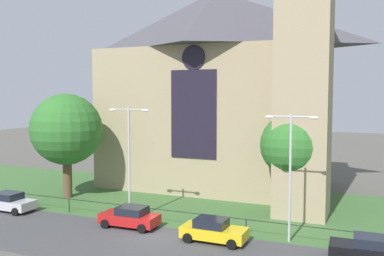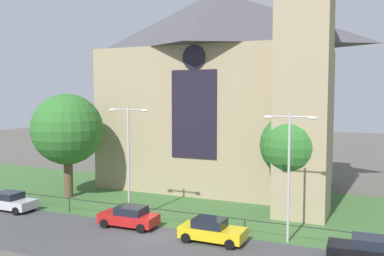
{
  "view_description": "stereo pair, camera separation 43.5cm",
  "coord_description": "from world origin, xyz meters",
  "views": [
    {
      "loc": [
        13.1,
        -24.81,
        9.42
      ],
      "look_at": [
        -0.72,
        8.0,
        6.68
      ],
      "focal_mm": 40.04,
      "sensor_mm": 36.0,
      "label": 1
    },
    {
      "loc": [
        13.5,
        -24.64,
        9.42
      ],
      "look_at": [
        -0.72,
        8.0,
        6.68
      ],
      "focal_mm": 40.04,
      "sensor_mm": 36.0,
      "label": 2
    }
  ],
  "objects": [
    {
      "name": "tree_left_near",
      "position": [
        -12.59,
        6.62,
        6.27
      ],
      "size": [
        6.51,
        6.51,
        9.57
      ],
      "color": "brown",
      "rests_on": "ground"
    },
    {
      "name": "ground",
      "position": [
        0.0,
        10.0,
        0.0
      ],
      "size": [
        160.0,
        160.0,
        0.0
      ],
      "primitive_type": "plane",
      "color": "#56544C"
    },
    {
      "name": "parked_car_black",
      "position": [
        13.19,
        0.71,
        0.74
      ],
      "size": [
        4.26,
        2.14,
        1.51
      ],
      "rotation": [
        0.0,
        0.0,
        3.17
      ],
      "color": "black",
      "rests_on": "ground"
    },
    {
      "name": "road_asphalt",
      "position": [
        0.0,
        -2.0,
        0.0
      ],
      "size": [
        120.0,
        8.0,
        0.01
      ],
      "primitive_type": "cube",
      "color": "#424244",
      "rests_on": "ground"
    },
    {
      "name": "church_building",
      "position": [
        -1.02,
        16.34,
        10.27
      ],
      "size": [
        23.2,
        16.2,
        26.0
      ],
      "color": "tan",
      "rests_on": "ground"
    },
    {
      "name": "iron_railing",
      "position": [
        -1.8,
        2.5,
        0.97
      ],
      "size": [
        29.41,
        0.07,
        1.13
      ],
      "color": "black",
      "rests_on": "ground"
    },
    {
      "name": "parked_car_silver",
      "position": [
        -13.87,
        0.97,
        0.74
      ],
      "size": [
        4.22,
        2.05,
        1.51
      ],
      "rotation": [
        0.0,
        0.0,
        -0.01
      ],
      "color": "#B7B7BC",
      "rests_on": "ground"
    },
    {
      "name": "tree_right_near",
      "position": [
        7.47,
        8.72,
        5.5
      ],
      "size": [
        5.01,
        5.01,
        8.05
      ],
      "color": "#423021",
      "rests_on": "ground"
    },
    {
      "name": "parked_car_yellow",
      "position": [
        3.93,
        0.53,
        0.74
      ],
      "size": [
        4.21,
        2.05,
        1.51
      ],
      "rotation": [
        0.0,
        0.0,
        -0.01
      ],
      "color": "gold",
      "rests_on": "ground"
    },
    {
      "name": "streetlamp_far",
      "position": [
        8.42,
        2.4,
        5.26
      ],
      "size": [
        3.37,
        0.26,
        8.27
      ],
      "color": "#B2B2B7",
      "rests_on": "ground"
    },
    {
      "name": "streetlamp_near",
      "position": [
        -3.44,
        2.4,
        5.42
      ],
      "size": [
        3.37,
        0.26,
        8.56
      ],
      "color": "#B2B2B7",
      "rests_on": "ground"
    },
    {
      "name": "parked_car_red",
      "position": [
        -2.6,
        1.06,
        0.74
      ],
      "size": [
        4.24,
        2.09,
        1.51
      ],
      "rotation": [
        0.0,
        0.0,
        3.16
      ],
      "color": "#B21919",
      "rests_on": "ground"
    },
    {
      "name": "grass_verge",
      "position": [
        0.0,
        8.0,
        0.0
      ],
      "size": [
        120.0,
        20.0,
        0.01
      ],
      "primitive_type": "cube",
      "color": "#3D6633",
      "rests_on": "ground"
    }
  ]
}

